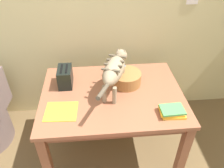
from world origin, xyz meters
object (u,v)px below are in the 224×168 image
object	(u,v)px
dining_table	(112,101)
toaster	(65,77)
magazine	(61,111)
coffee_mug	(121,69)
wicker_basket	(126,78)
saucer_bowl	(120,74)
cat	(115,69)
book_stack	(172,111)

from	to	relation	value
dining_table	toaster	xyz separation A→B (m)	(-0.41, 0.16, 0.18)
magazine	toaster	world-z (taller)	toaster
dining_table	coffee_mug	world-z (taller)	coffee_mug
wicker_basket	toaster	distance (m)	0.55
saucer_bowl	wicker_basket	world-z (taller)	wicker_basket
coffee_mug	toaster	bearing A→B (deg)	-169.95
coffee_mug	magazine	bearing A→B (deg)	-139.72
wicker_basket	dining_table	bearing A→B (deg)	-136.54
dining_table	wicker_basket	bearing A→B (deg)	43.46
cat	magazine	size ratio (longest dim) A/B	2.76
toaster	wicker_basket	bearing A→B (deg)	-3.45
dining_table	saucer_bowl	world-z (taller)	saucer_bowl
saucer_bowl	toaster	bearing A→B (deg)	-169.89
coffee_mug	toaster	size ratio (longest dim) A/B	0.65
magazine	toaster	distance (m)	0.37
wicker_basket	coffee_mug	bearing A→B (deg)	104.18
book_stack	saucer_bowl	bearing A→B (deg)	121.35
book_stack	toaster	bearing A→B (deg)	151.45
magazine	dining_table	bearing A→B (deg)	28.08
dining_table	cat	distance (m)	0.31
toaster	book_stack	bearing A→B (deg)	-28.55
coffee_mug	book_stack	world-z (taller)	coffee_mug
dining_table	magazine	distance (m)	0.47
magazine	toaster	bearing A→B (deg)	91.08
cat	saucer_bowl	xyz separation A→B (m)	(0.08, 0.21, -0.20)
coffee_mug	wicker_basket	size ratio (longest dim) A/B	0.48
saucer_bowl	toaster	distance (m)	0.52
dining_table	magazine	bearing A→B (deg)	-155.39
saucer_bowl	coffee_mug	size ratio (longest dim) A/B	1.67
coffee_mug	saucer_bowl	bearing A→B (deg)	180.00
book_stack	magazine	bearing A→B (deg)	173.16
dining_table	cat	xyz separation A→B (m)	(0.03, 0.04, 0.31)
saucer_bowl	book_stack	size ratio (longest dim) A/B	1.08
dining_table	toaster	bearing A→B (deg)	158.06
magazine	book_stack	xyz separation A→B (m)	(0.86, -0.10, 0.03)
cat	toaster	bearing A→B (deg)	-175.21
dining_table	toaster	size ratio (longest dim) A/B	6.14
cat	book_stack	distance (m)	0.57
magazine	toaster	size ratio (longest dim) A/B	1.26
magazine	wicker_basket	xyz separation A→B (m)	(0.56, 0.32, 0.06)
dining_table	book_stack	xyz separation A→B (m)	(0.44, -0.30, 0.12)
coffee_mug	cat	bearing A→B (deg)	-111.04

